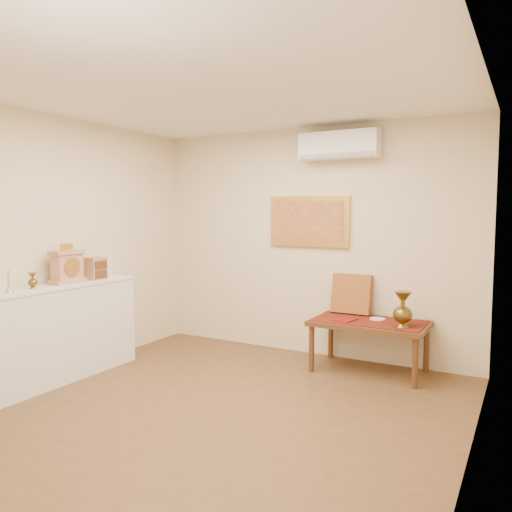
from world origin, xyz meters
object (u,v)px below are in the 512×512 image
Objects in this scene: brass_urn_tall at (403,305)px; mantel_clock at (67,266)px; wooden_chest at (96,268)px; display_ledge at (51,335)px; low_table at (369,327)px.

brass_urn_tall is 1.06× the size of mantel_clock.
mantel_clock is at bearing -153.25° from brass_urn_tall.
wooden_chest is at bearing 86.17° from mantel_clock.
display_ledge is (-3.05, -1.75, -0.28)m from brass_urn_tall.
display_ledge is at bearing -144.90° from low_table.
brass_urn_tall is 0.49m from low_table.
low_table is (2.67, 1.88, -0.01)m from display_ledge.
display_ledge is 0.84m from wooden_chest.
display_ledge is 4.93× the size of mantel_clock.
brass_urn_tall reaches higher than display_ledge.
brass_urn_tall is 3.43m from mantel_clock.
wooden_chest is at bearing -153.77° from low_table.
wooden_chest is (0.03, 0.58, 0.61)m from display_ledge.
brass_urn_tall is at bearing 26.75° from mantel_clock.
low_table is at bearing 26.23° from wooden_chest.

